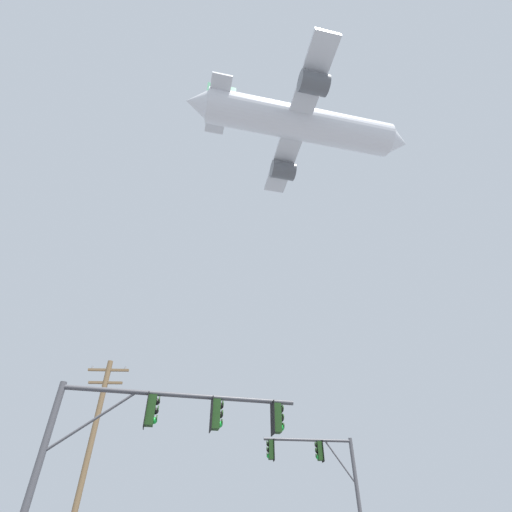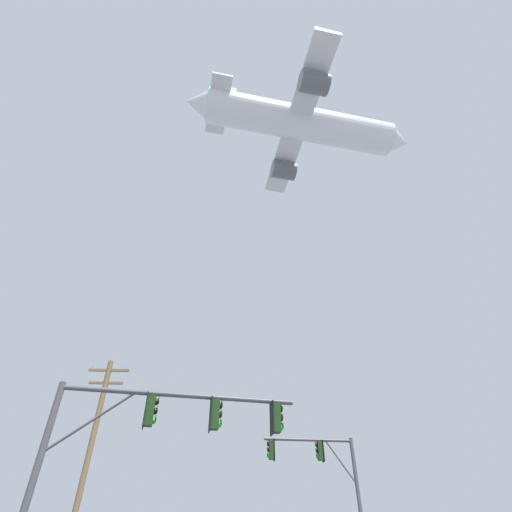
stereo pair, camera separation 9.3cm
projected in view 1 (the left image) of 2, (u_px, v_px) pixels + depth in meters
signal_pole_near at (158, 429)px, 11.59m from camera, size 7.37×1.56×5.60m
signal_pole_far at (324, 471)px, 19.70m from camera, size 4.85×0.66×6.24m
utility_pole at (89, 452)px, 18.51m from camera, size 2.20×0.28×9.76m
airplane at (301, 124)px, 47.35m from camera, size 28.82×22.27×7.85m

